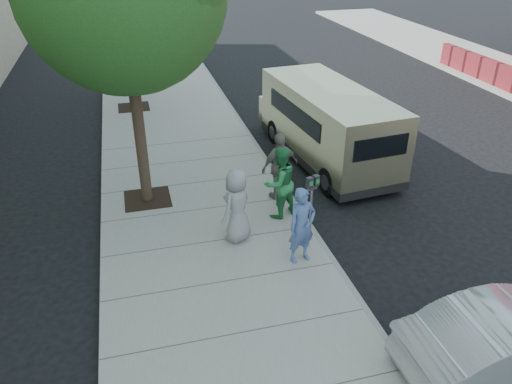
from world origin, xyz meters
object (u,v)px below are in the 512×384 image
at_px(parking_meter, 312,194).
at_px(person_green_shirt, 280,183).
at_px(van, 326,123).
at_px(person_officer, 302,226).
at_px(person_striped_polo, 280,166).
at_px(person_gray_shirt, 237,205).

height_order(parking_meter, person_green_shirt, person_green_shirt).
bearing_deg(van, person_officer, -122.30).
xyz_separation_m(parking_meter, person_striped_polo, (-0.13, 1.98, -0.23)).
bearing_deg(person_striped_polo, person_gray_shirt, 30.59).
distance_m(parking_meter, person_officer, 0.98).
xyz_separation_m(person_green_shirt, person_striped_polo, (0.28, 0.88, -0.01)).
distance_m(parking_meter, person_striped_polo, 2.00).
bearing_deg(person_striped_polo, van, -150.50).
distance_m(person_green_shirt, person_gray_shirt, 1.44).
distance_m(person_green_shirt, person_striped_polo, 0.92).
bearing_deg(person_green_shirt, person_striped_polo, -128.59).
bearing_deg(parking_meter, person_gray_shirt, 147.42).
relative_size(van, person_officer, 3.68).
bearing_deg(parking_meter, van, 44.25).
height_order(person_officer, person_striped_polo, person_striped_polo).
distance_m(parking_meter, person_green_shirt, 1.20).
distance_m(person_gray_shirt, person_striped_polo, 2.21).
bearing_deg(person_striped_polo, parking_meter, 77.60).
relative_size(parking_meter, person_green_shirt, 0.86).
xyz_separation_m(van, person_striped_polo, (-2.16, -2.22, -0.16)).
height_order(van, person_striped_polo, van).
distance_m(parking_meter, person_gray_shirt, 1.70).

